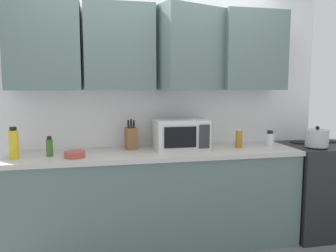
% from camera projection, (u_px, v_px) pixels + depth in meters
% --- Properties ---
extents(wall_back_with_cabinets, '(3.47, 0.52, 2.60)m').
position_uv_depth(wall_back_with_cabinets, '(153.00, 76.00, 3.17)').
color(wall_back_with_cabinets, white).
rests_on(wall_back_with_cabinets, ground_plane).
extents(counter_run, '(2.60, 0.63, 0.90)m').
position_uv_depth(counter_run, '(158.00, 199.00, 3.08)').
color(counter_run, slate).
rests_on(counter_run, ground_plane).
extents(stove_range, '(0.76, 0.64, 0.91)m').
position_uv_depth(stove_range, '(320.00, 188.00, 3.41)').
color(stove_range, black).
rests_on(stove_range, ground_plane).
extents(kettle, '(0.21, 0.21, 0.20)m').
position_uv_depth(kettle, '(317.00, 138.00, 3.18)').
color(kettle, '#B2B2B7').
rests_on(kettle, stove_range).
extents(microwave, '(0.48, 0.37, 0.28)m').
position_uv_depth(microwave, '(181.00, 134.00, 3.11)').
color(microwave, silver).
rests_on(microwave, counter_run).
extents(knife_block, '(0.12, 0.13, 0.28)m').
position_uv_depth(knife_block, '(131.00, 138.00, 3.12)').
color(knife_block, brown).
rests_on(knife_block, counter_run).
extents(bottle_yellow_mustard, '(0.08, 0.08, 0.26)m').
position_uv_depth(bottle_yellow_mustard, '(14.00, 144.00, 2.68)').
color(bottle_yellow_mustard, gold).
rests_on(bottle_yellow_mustard, counter_run).
extents(bottle_clear_tall, '(0.08, 0.08, 0.15)m').
position_uv_depth(bottle_clear_tall, '(270.00, 139.00, 3.28)').
color(bottle_clear_tall, silver).
rests_on(bottle_clear_tall, counter_run).
extents(bottle_amber_vinegar, '(0.06, 0.06, 0.18)m').
position_uv_depth(bottle_amber_vinegar, '(239.00, 139.00, 3.19)').
color(bottle_amber_vinegar, '#AD701E').
rests_on(bottle_amber_vinegar, counter_run).
extents(bottle_green_oil, '(0.05, 0.05, 0.17)m').
position_uv_depth(bottle_green_oil, '(49.00, 147.00, 2.79)').
color(bottle_green_oil, '#386B2D').
rests_on(bottle_green_oil, counter_run).
extents(bowl_ceramic_small, '(0.17, 0.17, 0.05)m').
position_uv_depth(bowl_ceramic_small, '(75.00, 154.00, 2.75)').
color(bowl_ceramic_small, '#B24C3D').
rests_on(bowl_ceramic_small, counter_run).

